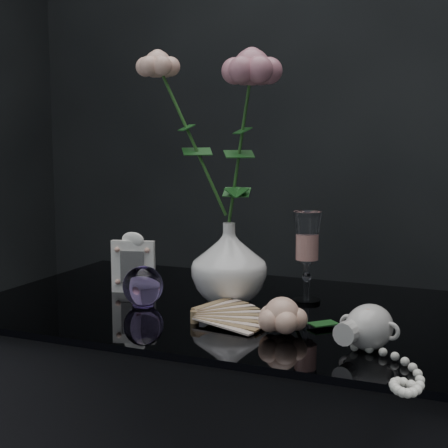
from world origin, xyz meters
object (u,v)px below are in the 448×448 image
at_px(paperweight, 143,286).
at_px(picture_frame, 133,262).
at_px(pearl_jar, 369,325).
at_px(wine_glass, 307,257).
at_px(vase, 229,262).
at_px(loose_rose, 282,315).

bearing_deg(paperweight, picture_frame, 129.86).
xyz_separation_m(picture_frame, pearl_jar, (0.51, -0.17, -0.03)).
bearing_deg(wine_glass, vase, -160.63).
relative_size(paperweight, pearl_jar, 0.30).
bearing_deg(picture_frame, pearl_jar, -33.70).
bearing_deg(wine_glass, loose_rose, -83.87).
distance_m(vase, wine_glass, 0.15).
height_order(wine_glass, paperweight, wine_glass).
distance_m(vase, paperweight, 0.17).
bearing_deg(pearl_jar, wine_glass, 139.28).
distance_m(wine_glass, picture_frame, 0.35).
bearing_deg(pearl_jar, picture_frame, 175.06).
relative_size(wine_glass, pearl_jar, 0.70).
xyz_separation_m(wine_glass, paperweight, (-0.27, -0.15, -0.05)).
xyz_separation_m(vase, wine_glass, (0.14, 0.05, 0.01)).
xyz_separation_m(wine_glass, picture_frame, (-0.35, -0.06, -0.03)).
xyz_separation_m(vase, pearl_jar, (0.31, -0.18, -0.04)).
xyz_separation_m(vase, paperweight, (-0.13, -0.10, -0.04)).
relative_size(vase, pearl_jar, 0.61).
bearing_deg(wine_glass, picture_frame, -169.95).
relative_size(picture_frame, paperweight, 1.63).
bearing_deg(loose_rose, pearl_jar, -23.79).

